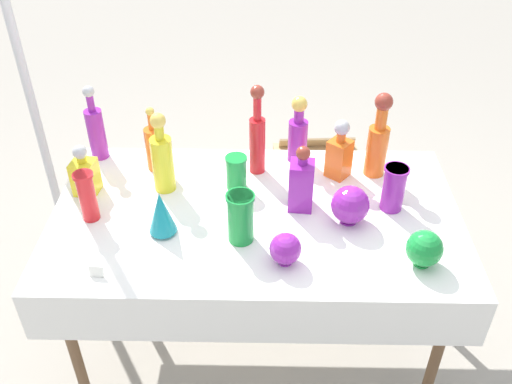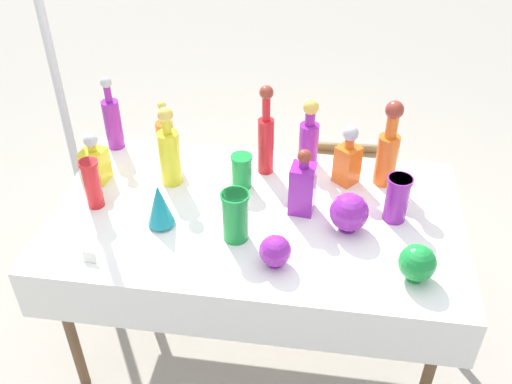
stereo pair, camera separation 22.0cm
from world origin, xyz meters
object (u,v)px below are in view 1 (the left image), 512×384
(slender_vase_1, at_px, (241,216))
(cardboard_box_behind_left, at_px, (269,199))
(tall_bottle_3, at_px, (298,133))
(canopy_pole, at_px, (23,69))
(tall_bottle_5, at_px, (258,136))
(slender_vase_0, at_px, (394,187))
(slender_vase_3, at_px, (87,195))
(round_bowl_2, at_px, (350,205))
(square_decanter_0, at_px, (339,153))
(slender_vase_2, at_px, (236,171))
(tall_bottle_2, at_px, (162,158))
(tall_bottle_4, at_px, (154,146))
(tall_bottle_0, at_px, (96,130))
(tall_bottle_1, at_px, (378,140))
(cardboard_box_behind_right, at_px, (316,181))
(fluted_vase_0, at_px, (161,213))
(round_bowl_1, at_px, (424,249))
(square_decanter_1, at_px, (301,183))
(round_bowl_0, at_px, (285,249))
(square_decanter_2, at_px, (85,173))

(slender_vase_1, relative_size, cardboard_box_behind_left, 0.33)
(tall_bottle_3, height_order, canopy_pole, canopy_pole)
(tall_bottle_5, xyz_separation_m, slender_vase_0, (0.54, -0.25, -0.07))
(tall_bottle_3, height_order, tall_bottle_5, tall_bottle_5)
(slender_vase_3, bearing_deg, round_bowl_2, -0.09)
(square_decanter_0, distance_m, slender_vase_2, 0.44)
(tall_bottle_2, height_order, slender_vase_0, tall_bottle_2)
(slender_vase_1, bearing_deg, tall_bottle_4, 130.04)
(tall_bottle_0, xyz_separation_m, tall_bottle_1, (1.22, -0.11, 0.03))
(cardboard_box_behind_right, bearing_deg, canopy_pole, -166.66)
(slender_vase_0, relative_size, cardboard_box_behind_left, 0.31)
(slender_vase_3, bearing_deg, fluted_vase_0, -15.36)
(tall_bottle_0, bearing_deg, round_bowl_1, -27.19)
(cardboard_box_behind_left, bearing_deg, tall_bottle_2, -121.99)
(tall_bottle_2, distance_m, square_decanter_0, 0.74)
(slender_vase_0, height_order, slender_vase_2, slender_vase_0)
(tall_bottle_5, height_order, slender_vase_1, tall_bottle_5)
(square_decanter_0, relative_size, square_decanter_1, 0.95)
(round_bowl_0, bearing_deg, slender_vase_1, 142.88)
(tall_bottle_3, xyz_separation_m, tall_bottle_4, (-0.62, -0.08, -0.02))
(tall_bottle_4, bearing_deg, canopy_pole, 150.11)
(square_decanter_1, xyz_separation_m, round_bowl_2, (0.18, -0.09, -0.04))
(tall_bottle_1, xyz_separation_m, slender_vase_3, (-1.15, -0.33, -0.05))
(tall_bottle_4, distance_m, tall_bottle_5, 0.45)
(slender_vase_0, distance_m, cardboard_box_behind_left, 1.19)
(slender_vase_2, height_order, slender_vase_3, slender_vase_3)
(slender_vase_3, bearing_deg, square_decanter_1, 6.13)
(square_decanter_0, distance_m, square_decanter_2, 1.06)
(square_decanter_0, bearing_deg, slender_vase_2, -167.77)
(fluted_vase_0, height_order, cardboard_box_behind_right, fluted_vase_0)
(tall_bottle_3, bearing_deg, round_bowl_2, -67.04)
(slender_vase_2, height_order, round_bowl_1, slender_vase_2)
(tall_bottle_0, distance_m, round_bowl_0, 1.06)
(slender_vase_2, bearing_deg, tall_bottle_3, 39.61)
(round_bowl_0, bearing_deg, tall_bottle_1, 54.78)
(tall_bottle_0, height_order, tall_bottle_3, tall_bottle_0)
(cardboard_box_behind_right, bearing_deg, fluted_vase_0, -120.91)
(tall_bottle_2, bearing_deg, canopy_pole, 143.64)
(tall_bottle_5, height_order, round_bowl_2, tall_bottle_5)
(tall_bottle_0, distance_m, canopy_pole, 0.51)
(square_decanter_1, xyz_separation_m, slender_vase_3, (-0.82, -0.09, -0.01))
(slender_vase_1, distance_m, round_bowl_2, 0.43)
(square_decanter_0, height_order, canopy_pole, canopy_pole)
(square_decanter_1, bearing_deg, tall_bottle_5, 124.87)
(round_bowl_2, xyz_separation_m, cardboard_box_behind_right, (-0.02, 1.07, -0.66))
(slender_vase_1, height_order, fluted_vase_0, slender_vase_1)
(tall_bottle_3, distance_m, round_bowl_0, 0.67)
(tall_bottle_2, xyz_separation_m, slender_vase_0, (0.92, -0.11, -0.05))
(cardboard_box_behind_right, xyz_separation_m, canopy_pole, (-1.44, -0.34, 0.87))
(tall_bottle_2, xyz_separation_m, cardboard_box_behind_left, (0.44, 0.71, -0.75))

